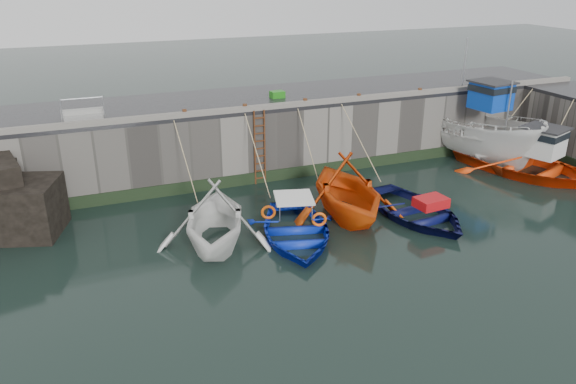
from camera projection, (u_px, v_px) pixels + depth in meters
name	position (u px, v px, depth m)	size (l,w,h in m)	color
ground	(437.00, 288.00, 16.35)	(120.00, 120.00, 0.00)	black
quay_back	(282.00, 130.00, 26.52)	(30.00, 5.00, 3.00)	slate
road_back	(282.00, 97.00, 25.93)	(30.00, 5.00, 0.16)	black
kerb_back	(302.00, 104.00, 23.84)	(30.00, 0.30, 0.20)	slate
algae_back	(303.00, 171.00, 24.81)	(30.00, 0.08, 0.50)	black
ladder	(260.00, 148.00, 23.58)	(0.51, 0.08, 3.20)	#3F1E0F
boat_near_white	(216.00, 243.00, 18.97)	(4.11, 4.77, 2.51)	white
boat_near_white_rope	(192.00, 204.00, 22.12)	(0.04, 3.50, 3.10)	tan
boat_near_blue	(295.00, 237.00, 19.38)	(3.45, 4.83, 1.00)	#0C26B4
boat_near_blue_rope	(258.00, 197.00, 22.79)	(0.04, 3.92, 3.10)	tan
boat_near_blacktrim	(346.00, 215.00, 21.09)	(4.43, 5.13, 2.70)	#E1490B
boat_near_blacktrim_rope	(309.00, 184.00, 24.07)	(0.04, 3.24, 3.10)	tan
boat_near_navy	(414.00, 217.00, 20.97)	(3.51, 4.92, 1.02)	#0A0F44
boat_near_navy_rope	(362.00, 181.00, 24.41)	(0.04, 3.97, 3.10)	tan
boat_far_white	(476.00, 134.00, 26.84)	(3.80, 7.86, 5.92)	white
boat_far_orange	(527.00, 164.00, 25.15)	(6.56, 7.66, 4.34)	#FA410D
fish_crate	(277.00, 94.00, 25.29)	(0.61, 0.44, 0.30)	#1E7815
railing	(83.00, 114.00, 21.73)	(1.60, 1.05, 1.00)	#A5A8AD
bollard_a	(185.00, 113.00, 22.19)	(0.18, 0.18, 0.28)	#3F1E0F
bollard_b	(245.00, 107.00, 23.05)	(0.18, 0.18, 0.28)	#3F1E0F
bollard_c	(305.00, 102.00, 23.98)	(0.18, 0.18, 0.28)	#3F1E0F
bollard_d	(359.00, 97.00, 24.88)	(0.18, 0.18, 0.28)	#3F1E0F
bollard_e	(420.00, 91.00, 25.98)	(0.18, 0.18, 0.28)	#3F1E0F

